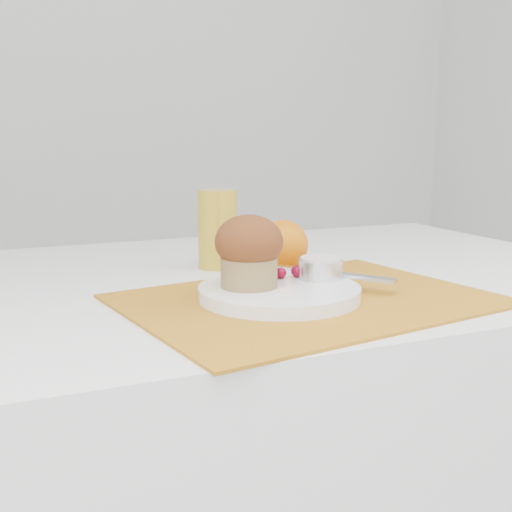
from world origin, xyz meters
name	(u,v)px	position (x,y,z in m)	size (l,w,h in m)	color
table	(267,478)	(0.00, 0.05, 0.38)	(1.20, 0.80, 0.75)	white
placemat	(308,300)	(-0.03, -0.15, 0.75)	(0.49, 0.36, 0.00)	#B47219
plate	(279,292)	(-0.07, -0.13, 0.76)	(0.22, 0.22, 0.02)	white
ramekin	(321,269)	(0.01, -0.11, 0.79)	(0.06, 0.06, 0.03)	silver
cream	(321,259)	(0.01, -0.11, 0.80)	(0.06, 0.06, 0.01)	silver
raspberry_near	(280,273)	(-0.05, -0.09, 0.78)	(0.02, 0.02, 0.02)	#520212
raspberry_far	(298,271)	(-0.02, -0.10, 0.78)	(0.02, 0.02, 0.02)	#540216
butter_knife	(327,273)	(0.03, -0.10, 0.77)	(0.21, 0.02, 0.01)	#B8BAC1
orange	(283,245)	(0.03, 0.05, 0.79)	(0.09, 0.09, 0.09)	orange
juice_glass	(218,229)	(-0.06, 0.12, 0.82)	(0.07, 0.07, 0.13)	gold
muffin	(249,250)	(-0.11, -0.12, 0.82)	(0.09, 0.09, 0.10)	olive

